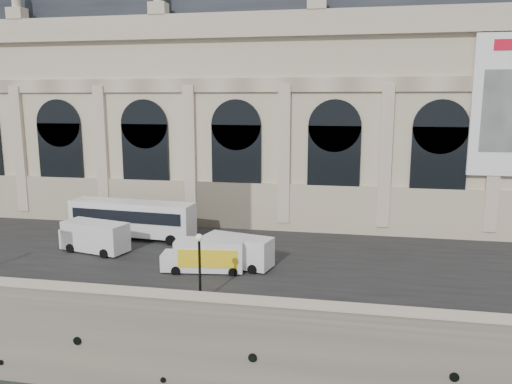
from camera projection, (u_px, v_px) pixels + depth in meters
quay at (289, 227)px, 65.59m from camera, size 160.00×70.00×6.00m
street at (261, 253)px, 44.75m from camera, size 160.00×24.00×0.06m
parapet at (224, 306)px, 31.69m from camera, size 160.00×1.40×1.21m
museum at (237, 98)px, 59.64m from camera, size 69.00×18.70×29.10m
bus_left at (132, 218)px, 49.04m from camera, size 12.80×3.80×3.72m
van_b at (234, 251)px, 40.86m from camera, size 6.18×3.53×2.59m
van_c at (92, 236)px, 44.89m from camera, size 6.61×3.74×2.77m
box_truck at (205, 256)px, 39.65m from camera, size 6.67×2.94×2.61m
lamp_right at (200, 269)px, 33.30m from camera, size 0.49×0.49×4.82m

